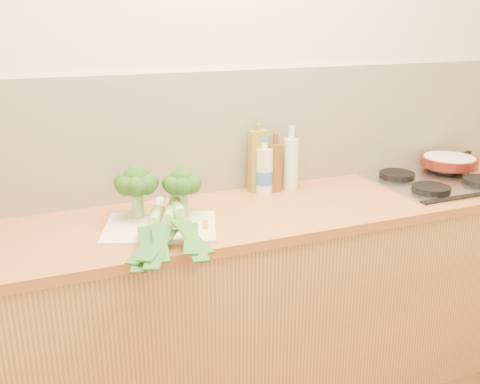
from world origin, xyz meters
The scene contains 14 objects.
room_shell centered at (0.00, 1.49, 1.17)m, with size 3.50×3.50×3.50m.
counter centered at (0.00, 1.20, 0.45)m, with size 3.20×0.62×0.90m.
gas_hob centered at (1.02, 1.20, 0.91)m, with size 0.58×0.50×0.04m.
chopping_board centered at (-0.36, 1.14, 0.91)m, with size 0.41×0.30×0.01m, color beige.
broccoli_left centered at (-0.41, 1.26, 1.05)m, with size 0.17×0.17×0.21m.
broccoli_right centered at (-0.25, 1.21, 1.05)m, with size 0.15×0.15×0.20m.
leek_front centered at (-0.39, 1.11, 0.94)m, with size 0.27×0.63×0.04m.
leek_mid centered at (-0.34, 1.08, 0.95)m, with size 0.29×0.62×0.04m.
leek_back centered at (-0.29, 1.09, 0.97)m, with size 0.15×0.69×0.04m.
skillet centered at (1.19, 1.32, 0.96)m, with size 0.39×0.28×0.05m.
oil_tin centered at (0.17, 1.42, 1.04)m, with size 0.08×0.05×0.31m.
glass_bottle centered at (0.33, 1.40, 1.02)m, with size 0.07×0.07×0.29m.
amber_bottle centered at (0.24, 1.39, 1.02)m, with size 0.06×0.06×0.27m.
water_bottle centered at (0.19, 1.39, 1.00)m, with size 0.08×0.08×0.23m.
Camera 1 is at (-0.79, -0.70, 1.66)m, focal length 40.00 mm.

